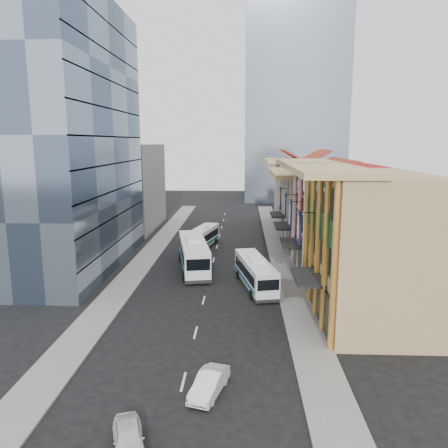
{
  "coord_description": "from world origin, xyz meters",
  "views": [
    {
      "loc": [
        3.54,
        -30.31,
        14.45
      ],
      "look_at": [
        1.33,
        21.26,
        4.69
      ],
      "focal_mm": 35.0,
      "sensor_mm": 36.0,
      "label": 1
    }
  ],
  "objects_px": {
    "sedan_left": "(129,438)",
    "bus_left_far": "(202,238)",
    "bus_left_near": "(194,253)",
    "office_tower": "(61,137)",
    "bus_right": "(255,272)",
    "shophouse_tan": "(370,246)",
    "sedan_right": "(209,383)"
  },
  "relations": [
    {
      "from": "sedan_right",
      "to": "bus_left_far",
      "type": "bearing_deg",
      "value": 112.08
    },
    {
      "from": "office_tower",
      "to": "shophouse_tan",
      "type": "bearing_deg",
      "value": -24.3
    },
    {
      "from": "office_tower",
      "to": "bus_right",
      "type": "relative_size",
      "value": 3.04
    },
    {
      "from": "shophouse_tan",
      "to": "sedan_left",
      "type": "xyz_separation_m",
      "value": [
        -15.78,
        -17.08,
        -5.39
      ]
    },
    {
      "from": "bus_left_far",
      "to": "sedan_right",
      "type": "bearing_deg",
      "value": -70.42
    },
    {
      "from": "bus_left_near",
      "to": "bus_left_far",
      "type": "xyz_separation_m",
      "value": [
        -0.0,
        10.13,
        -0.38
      ]
    },
    {
      "from": "shophouse_tan",
      "to": "sedan_right",
      "type": "relative_size",
      "value": 3.63
    },
    {
      "from": "bus_left_near",
      "to": "sedan_right",
      "type": "distance_m",
      "value": 25.22
    },
    {
      "from": "office_tower",
      "to": "bus_right",
      "type": "distance_m",
      "value": 26.64
    },
    {
      "from": "office_tower",
      "to": "bus_left_far",
      "type": "height_order",
      "value": "office_tower"
    },
    {
      "from": "bus_left_far",
      "to": "sedan_right",
      "type": "relative_size",
      "value": 2.47
    },
    {
      "from": "shophouse_tan",
      "to": "sedan_left",
      "type": "bearing_deg",
      "value": -132.74
    },
    {
      "from": "bus_left_near",
      "to": "sedan_right",
      "type": "bearing_deg",
      "value": -92.52
    },
    {
      "from": "shophouse_tan",
      "to": "sedan_right",
      "type": "height_order",
      "value": "shophouse_tan"
    },
    {
      "from": "bus_left_near",
      "to": "sedan_left",
      "type": "xyz_separation_m",
      "value": [
        0.22,
        -29.82,
        -1.3
      ]
    },
    {
      "from": "sedan_left",
      "to": "bus_left_far",
      "type": "bearing_deg",
      "value": 71.54
    },
    {
      "from": "office_tower",
      "to": "sedan_left",
      "type": "xyz_separation_m",
      "value": [
        15.22,
        -31.08,
        -14.39
      ]
    },
    {
      "from": "bus_right",
      "to": "bus_left_far",
      "type": "bearing_deg",
      "value": 100.99
    },
    {
      "from": "shophouse_tan",
      "to": "bus_right",
      "type": "xyz_separation_m",
      "value": [
        -9.14,
        6.79,
        -4.42
      ]
    },
    {
      "from": "shophouse_tan",
      "to": "bus_right",
      "type": "bearing_deg",
      "value": 143.38
    },
    {
      "from": "office_tower",
      "to": "sedan_right",
      "type": "relative_size",
      "value": 7.79
    },
    {
      "from": "bus_left_far",
      "to": "bus_left_near",
      "type": "bearing_deg",
      "value": -76.42
    },
    {
      "from": "bus_left_near",
      "to": "bus_right",
      "type": "relative_size",
      "value": 1.2
    },
    {
      "from": "shophouse_tan",
      "to": "bus_left_near",
      "type": "xyz_separation_m",
      "value": [
        -16.0,
        12.73,
        -4.09
      ]
    },
    {
      "from": "bus_left_far",
      "to": "bus_right",
      "type": "xyz_separation_m",
      "value": [
        6.86,
        -16.07,
        0.06
      ]
    },
    {
      "from": "shophouse_tan",
      "to": "bus_left_far",
      "type": "height_order",
      "value": "shophouse_tan"
    },
    {
      "from": "shophouse_tan",
      "to": "bus_left_near",
      "type": "bearing_deg",
      "value": 141.49
    },
    {
      "from": "bus_left_near",
      "to": "sedan_left",
      "type": "relative_size",
      "value": 3.34
    },
    {
      "from": "bus_left_far",
      "to": "sedan_right",
      "type": "height_order",
      "value": "bus_left_far"
    },
    {
      "from": "sedan_left",
      "to": "office_tower",
      "type": "bearing_deg",
      "value": 97.31
    },
    {
      "from": "shophouse_tan",
      "to": "sedan_right",
      "type": "xyz_separation_m",
      "value": [
        -12.32,
        -12.19,
        -5.36
      ]
    },
    {
      "from": "bus_left_far",
      "to": "sedan_left",
      "type": "distance_m",
      "value": 39.95
    }
  ]
}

